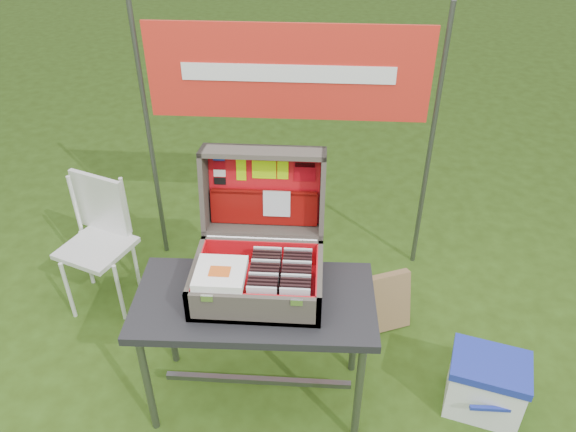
# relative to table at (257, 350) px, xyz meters

# --- Properties ---
(ground) EXTENTS (80.00, 80.00, 0.00)m
(ground) POSITION_rel_table_xyz_m (0.07, 0.08, -0.34)
(ground) COLOR #273D0E
(ground) RESTS_ON ground
(table) EXTENTS (1.10, 0.57, 0.68)m
(table) POSITION_rel_table_xyz_m (0.00, 0.00, 0.00)
(table) COLOR black
(table) RESTS_ON ground
(table_top) EXTENTS (1.10, 0.57, 0.04)m
(table_top) POSITION_rel_table_xyz_m (0.00, 0.00, 0.32)
(table_top) COLOR black
(table_top) RESTS_ON ground
(table_leg_fl) EXTENTS (0.04, 0.04, 0.64)m
(table_leg_fl) POSITION_rel_table_xyz_m (-0.48, -0.21, -0.02)
(table_leg_fl) COLOR #59595B
(table_leg_fl) RESTS_ON ground
(table_leg_fr) EXTENTS (0.04, 0.04, 0.64)m
(table_leg_fr) POSITION_rel_table_xyz_m (0.48, -0.21, -0.02)
(table_leg_fr) COLOR #59595B
(table_leg_fr) RESTS_ON ground
(table_leg_bl) EXTENTS (0.04, 0.04, 0.64)m
(table_leg_bl) POSITION_rel_table_xyz_m (-0.48, 0.21, -0.02)
(table_leg_bl) COLOR #59595B
(table_leg_bl) RESTS_ON ground
(table_leg_br) EXTENTS (0.04, 0.04, 0.64)m
(table_leg_br) POSITION_rel_table_xyz_m (0.48, 0.21, -0.02)
(table_leg_br) COLOR #59595B
(table_leg_br) RESTS_ON ground
(table_brace) EXTENTS (0.93, 0.03, 0.03)m
(table_brace) POSITION_rel_table_xyz_m (0.00, -0.00, -0.22)
(table_brace) COLOR #59595B
(table_brace) RESTS_ON ground
(suitcase) EXTENTS (0.58, 0.57, 0.55)m
(suitcase) POSITION_rel_table_xyz_m (0.01, 0.10, 0.61)
(suitcase) COLOR #4A423A
(suitcase) RESTS_ON table
(suitcase_base_bottom) EXTENTS (0.58, 0.41, 0.02)m
(suitcase_base_bottom) POSITION_rel_table_xyz_m (0.01, 0.04, 0.35)
(suitcase_base_bottom) COLOR #4A423A
(suitcase_base_bottom) RESTS_ON table_top
(suitcase_base_wall_front) EXTENTS (0.58, 0.02, 0.15)m
(suitcase_base_wall_front) POSITION_rel_table_xyz_m (0.01, -0.16, 0.42)
(suitcase_base_wall_front) COLOR #4A423A
(suitcase_base_wall_front) RESTS_ON table_top
(suitcase_base_wall_back) EXTENTS (0.58, 0.02, 0.15)m
(suitcase_base_wall_back) POSITION_rel_table_xyz_m (0.01, 0.23, 0.42)
(suitcase_base_wall_back) COLOR #4A423A
(suitcase_base_wall_back) RESTS_ON table_top
(suitcase_base_wall_left) EXTENTS (0.02, 0.41, 0.15)m
(suitcase_base_wall_left) POSITION_rel_table_xyz_m (-0.26, 0.04, 0.42)
(suitcase_base_wall_left) COLOR #4A423A
(suitcase_base_wall_left) RESTS_ON table_top
(suitcase_base_wall_right) EXTENTS (0.02, 0.41, 0.15)m
(suitcase_base_wall_right) POSITION_rel_table_xyz_m (0.29, 0.04, 0.42)
(suitcase_base_wall_right) COLOR #4A423A
(suitcase_base_wall_right) RESTS_ON table_top
(suitcase_liner_floor) EXTENTS (0.53, 0.37, 0.01)m
(suitcase_liner_floor) POSITION_rel_table_xyz_m (0.01, 0.04, 0.36)
(suitcase_liner_floor) COLOR red
(suitcase_liner_floor) RESTS_ON suitcase_base_bottom
(suitcase_latch_left) EXTENTS (0.05, 0.01, 0.03)m
(suitcase_latch_left) POSITION_rel_table_xyz_m (-0.17, -0.17, 0.48)
(suitcase_latch_left) COLOR silver
(suitcase_latch_left) RESTS_ON suitcase_base_wall_front
(suitcase_latch_right) EXTENTS (0.05, 0.01, 0.03)m
(suitcase_latch_right) POSITION_rel_table_xyz_m (0.20, -0.17, 0.48)
(suitcase_latch_right) COLOR silver
(suitcase_latch_right) RESTS_ON suitcase_base_wall_front
(suitcase_hinge) EXTENTS (0.52, 0.02, 0.02)m
(suitcase_hinge) POSITION_rel_table_xyz_m (0.01, 0.24, 0.49)
(suitcase_hinge) COLOR silver
(suitcase_hinge) RESTS_ON suitcase_base_wall_back
(suitcase_lid_back) EXTENTS (0.58, 0.09, 0.41)m
(suitcase_lid_back) POSITION_rel_table_xyz_m (0.01, 0.42, 0.67)
(suitcase_lid_back) COLOR #4A423A
(suitcase_lid_back) RESTS_ON suitcase_base_wall_back
(suitcase_lid_rim_far) EXTENTS (0.58, 0.16, 0.05)m
(suitcase_lid_rim_far) POSITION_rel_table_xyz_m (0.01, 0.38, 0.88)
(suitcase_lid_rim_far) COLOR #4A423A
(suitcase_lid_rim_far) RESTS_ON suitcase_lid_back
(suitcase_lid_rim_near) EXTENTS (0.58, 0.16, 0.05)m
(suitcase_lid_rim_near) POSITION_rel_table_xyz_m (0.01, 0.32, 0.49)
(suitcase_lid_rim_near) COLOR #4A423A
(suitcase_lid_rim_near) RESTS_ON suitcase_lid_back
(suitcase_lid_rim_left) EXTENTS (0.02, 0.22, 0.43)m
(suitcase_lid_rim_left) POSITION_rel_table_xyz_m (-0.26, 0.35, 0.68)
(suitcase_lid_rim_left) COLOR #4A423A
(suitcase_lid_rim_left) RESTS_ON suitcase_lid_back
(suitcase_lid_rim_right) EXTENTS (0.02, 0.22, 0.43)m
(suitcase_lid_rim_right) POSITION_rel_table_xyz_m (0.29, 0.35, 0.68)
(suitcase_lid_rim_right) COLOR #4A423A
(suitcase_lid_rim_right) RESTS_ON suitcase_lid_back
(suitcase_lid_liner) EXTENTS (0.53, 0.06, 0.36)m
(suitcase_lid_liner) POSITION_rel_table_xyz_m (0.01, 0.40, 0.68)
(suitcase_lid_liner) COLOR red
(suitcase_lid_liner) RESTS_ON suitcase_lid_back
(suitcase_liner_wall_front) EXTENTS (0.53, 0.01, 0.13)m
(suitcase_liner_wall_front) POSITION_rel_table_xyz_m (0.01, -0.14, 0.43)
(suitcase_liner_wall_front) COLOR red
(suitcase_liner_wall_front) RESTS_ON suitcase_base_bottom
(suitcase_liner_wall_back) EXTENTS (0.53, 0.01, 0.13)m
(suitcase_liner_wall_back) POSITION_rel_table_xyz_m (0.01, 0.22, 0.43)
(suitcase_liner_wall_back) COLOR red
(suitcase_liner_wall_back) RESTS_ON suitcase_base_bottom
(suitcase_liner_wall_left) EXTENTS (0.01, 0.37, 0.13)m
(suitcase_liner_wall_left) POSITION_rel_table_xyz_m (-0.25, 0.04, 0.43)
(suitcase_liner_wall_left) COLOR red
(suitcase_liner_wall_left) RESTS_ON suitcase_base_bottom
(suitcase_liner_wall_right) EXTENTS (0.01, 0.37, 0.13)m
(suitcase_liner_wall_right) POSITION_rel_table_xyz_m (0.28, 0.04, 0.43)
(suitcase_liner_wall_right) COLOR red
(suitcase_liner_wall_right) RESTS_ON suitcase_base_bottom
(suitcase_lid_pocket) EXTENTS (0.51, 0.06, 0.17)m
(suitcase_lid_pocket) POSITION_rel_table_xyz_m (0.01, 0.37, 0.59)
(suitcase_lid_pocket) COLOR #720A07
(suitcase_lid_pocket) RESTS_ON suitcase_lid_liner
(suitcase_pocket_edge) EXTENTS (0.50, 0.02, 0.02)m
(suitcase_pocket_edge) POSITION_rel_table_xyz_m (0.01, 0.37, 0.67)
(suitcase_pocket_edge) COLOR #720A07
(suitcase_pocket_edge) RESTS_ON suitcase_lid_pocket
(suitcase_pocket_cd) EXTENTS (0.13, 0.03, 0.13)m
(suitcase_pocket_cd) POSITION_rel_table_xyz_m (0.07, 0.35, 0.62)
(suitcase_pocket_cd) COLOR silver
(suitcase_pocket_cd) RESTS_ON suitcase_lid_pocket
(lid_sticker_cc_a) EXTENTS (0.06, 0.01, 0.04)m
(lid_sticker_cc_a) POSITION_rel_table_xyz_m (-0.20, 0.42, 0.82)
(lid_sticker_cc_a) COLOR #1933B2
(lid_sticker_cc_a) RESTS_ON suitcase_lid_liner
(lid_sticker_cc_b) EXTENTS (0.06, 0.01, 0.04)m
(lid_sticker_cc_b) POSITION_rel_table_xyz_m (-0.20, 0.41, 0.78)
(lid_sticker_cc_b) COLOR #A90510
(lid_sticker_cc_b) RESTS_ON suitcase_lid_liner
(lid_sticker_cc_c) EXTENTS (0.06, 0.01, 0.04)m
(lid_sticker_cc_c) POSITION_rel_table_xyz_m (-0.20, 0.41, 0.74)
(lid_sticker_cc_c) COLOR white
(lid_sticker_cc_c) RESTS_ON suitcase_lid_liner
(lid_sticker_cc_d) EXTENTS (0.06, 0.01, 0.04)m
(lid_sticker_cc_d) POSITION_rel_table_xyz_m (-0.20, 0.40, 0.71)
(lid_sticker_cc_d) COLOR black
(lid_sticker_cc_d) RESTS_ON suitcase_lid_liner
(lid_card_neon_tall) EXTENTS (0.05, 0.02, 0.11)m
(lid_card_neon_tall) POSITION_rel_table_xyz_m (-0.10, 0.41, 0.77)
(lid_card_neon_tall) COLOR #A6EA02
(lid_card_neon_tall) RESTS_ON suitcase_lid_liner
(lid_card_neon_main) EXTENTS (0.11, 0.02, 0.09)m
(lid_card_neon_main) POSITION_rel_table_xyz_m (0.01, 0.41, 0.77)
(lid_card_neon_main) COLOR #A6EA02
(lid_card_neon_main) RESTS_ON suitcase_lid_liner
(lid_card_neon_small) EXTENTS (0.05, 0.02, 0.09)m
(lid_card_neon_small) POSITION_rel_table_xyz_m (0.10, 0.41, 0.77)
(lid_card_neon_small) COLOR #A6EA02
(lid_card_neon_small) RESTS_ON suitcase_lid_liner
(lid_sticker_band) EXTENTS (0.10, 0.02, 0.10)m
(lid_sticker_band) POSITION_rel_table_xyz_m (0.20, 0.41, 0.77)
(lid_sticker_band) COLOR #A90510
(lid_sticker_band) RESTS_ON suitcase_lid_liner
(lid_sticker_band_bar) EXTENTS (0.09, 0.01, 0.02)m
(lid_sticker_band_bar) POSITION_rel_table_xyz_m (0.20, 0.41, 0.80)
(lid_sticker_band_bar) COLOR black
(lid_sticker_band_bar) RESTS_ON suitcase_lid_liner
(cd_left_0) EXTENTS (0.13, 0.01, 0.15)m
(cd_left_0) POSITION_rel_table_xyz_m (0.05, -0.12, 0.44)
(cd_left_0) COLOR silver
(cd_left_0) RESTS_ON suitcase_liner_floor
(cd_left_1) EXTENTS (0.13, 0.01, 0.15)m
(cd_left_1) POSITION_rel_table_xyz_m (0.05, -0.10, 0.44)
(cd_left_1) COLOR black
(cd_left_1) RESTS_ON suitcase_liner_floor
(cd_left_2) EXTENTS (0.13, 0.01, 0.15)m
(cd_left_2) POSITION_rel_table_xyz_m (0.05, -0.08, 0.44)
(cd_left_2) COLOR black
(cd_left_2) RESTS_ON suitcase_liner_floor
(cd_left_3) EXTENTS (0.13, 0.01, 0.15)m
(cd_left_3) POSITION_rel_table_xyz_m (0.05, -0.05, 0.44)
(cd_left_3) COLOR black
(cd_left_3) RESTS_ON suitcase_liner_floor
(cd_left_4) EXTENTS (0.13, 0.01, 0.15)m
(cd_left_4) POSITION_rel_table_xyz_m (0.05, -0.03, 0.44)
(cd_left_4) COLOR silver
(cd_left_4) RESTS_ON suitcase_liner_floor
(cd_left_5) EXTENTS (0.13, 0.01, 0.15)m
(cd_left_5) POSITION_rel_table_xyz_m (0.05, -0.01, 0.44)
(cd_left_5) COLOR black
(cd_left_5) RESTS_ON suitcase_liner_floor
(cd_left_6) EXTENTS (0.13, 0.01, 0.15)m
(cd_left_6) POSITION_rel_table_xyz_m (0.05, 0.01, 0.44)
(cd_left_6) COLOR black
(cd_left_6) RESTS_ON suitcase_liner_floor
(cd_left_7) EXTENTS (0.13, 0.01, 0.15)m
(cd_left_7) POSITION_rel_table_xyz_m (0.05, 0.04, 0.44)
(cd_left_7) COLOR black
(cd_left_7) RESTS_ON suitcase_liner_floor
(cd_left_8) EXTENTS (0.13, 0.01, 0.15)m
(cd_left_8) POSITION_rel_table_xyz_m (0.05, 0.06, 0.44)
(cd_left_8) COLOR silver
(cd_left_8) RESTS_ON suitcase_liner_floor
(cd_left_9) EXTENTS (0.13, 0.01, 0.15)m
(cd_left_9) POSITION_rel_table_xyz_m (0.05, 0.08, 0.44)
(cd_left_9) COLOR black
(cd_left_9) RESTS_ON suitcase_liner_floor
(cd_left_10) EXTENTS (0.13, 0.01, 0.15)m
(cd_left_10) POSITION_rel_table_xyz_m (0.05, 0.10, 0.44)
(cd_left_10) COLOR black
(cd_left_10) RESTS_ON suitcase_liner_floor
(cd_left_11) EXTENTS (0.13, 0.01, 0.15)m
(cd_left_11) POSITION_rel_table_xyz_m (0.05, 0.13, 0.44)
(cd_left_11) COLOR black
(cd_left_11) RESTS_ON suitcase_liner_floor
(cd_left_12) EXTENTS (0.13, 0.01, 0.15)m
(cd_left_12) POSITION_rel_table_xyz_m (0.05, 0.15, 0.44)
(cd_left_12) COLOR silver
(cd_left_12) RESTS_ON suitcase_liner_floor
(cd_right_0) EXTENTS (0.13, 0.01, 0.15)m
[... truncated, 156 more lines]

